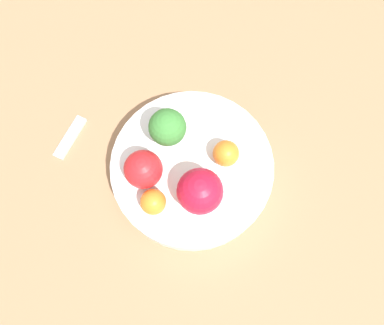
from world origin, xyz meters
The scene contains 9 objects.
ground_plane centered at (0.00, 0.00, 0.00)m, with size 6.00×6.00×0.00m, color gray.
table_surface centered at (0.00, 0.00, 0.01)m, with size 1.20×1.20×0.02m.
bowl centered at (0.00, 0.00, 0.04)m, with size 0.23×0.23×0.04m.
broccoli centered at (-0.05, -0.02, 0.10)m, with size 0.05×0.05×0.07m.
apple_red centered at (0.05, 0.00, 0.10)m, with size 0.06×0.06×0.06m.
apple_green centered at (0.00, -0.07, 0.09)m, with size 0.05×0.05×0.05m.
orange_front centered at (0.00, 0.05, 0.08)m, with size 0.04×0.04×0.04m.
orange_back centered at (0.04, -0.06, 0.08)m, with size 0.03×0.03×0.03m.
spoon centered at (-0.10, -0.17, 0.02)m, with size 0.07×0.06×0.01m.
Camera 1 is at (0.15, -0.03, 0.56)m, focal length 35.00 mm.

